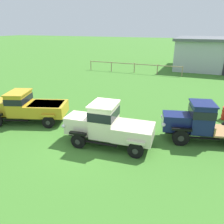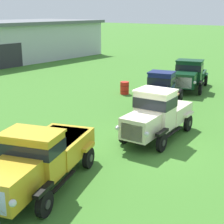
% 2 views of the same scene
% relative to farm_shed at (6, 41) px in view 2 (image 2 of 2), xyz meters
% --- Properties ---
extents(ground_plane, '(240.00, 240.00, 0.00)m').
position_rel_farm_shed_xyz_m(ground_plane, '(-12.38, -27.16, -2.22)').
color(ground_plane, '#3D7528').
extents(farm_shed, '(23.12, 10.54, 4.41)m').
position_rel_farm_shed_xyz_m(farm_shed, '(0.00, 0.00, 0.00)').
color(farm_shed, '#B2B7BC').
rests_on(farm_shed, ground).
extents(vintage_truck_second_in_line, '(5.59, 3.43, 2.02)m').
position_rel_farm_shed_xyz_m(vintage_truck_second_in_line, '(-17.77, -26.00, -1.20)').
color(vintage_truck_second_in_line, black).
rests_on(vintage_truck_second_in_line, ground).
extents(vintage_truck_midrow_center, '(4.84, 2.28, 2.29)m').
position_rel_farm_shed_xyz_m(vintage_truck_midrow_center, '(-11.54, -26.73, -1.09)').
color(vintage_truck_midrow_center, black).
rests_on(vintage_truck_midrow_center, ground).
extents(vintage_truck_far_side, '(4.69, 2.60, 2.19)m').
position_rel_farm_shed_xyz_m(vintage_truck_far_side, '(-7.28, -24.47, -1.08)').
color(vintage_truck_far_side, black).
rests_on(vintage_truck_far_side, ground).
extents(vintage_truck_back_of_row, '(5.52, 3.30, 2.19)m').
position_rel_farm_shed_xyz_m(vintage_truck_back_of_row, '(-1.49, -23.56, -1.11)').
color(vintage_truck_back_of_row, black).
rests_on(vintage_truck_back_of_row, ground).
extents(oil_drum_beside_row, '(0.63, 0.63, 0.86)m').
position_rel_farm_shed_xyz_m(oil_drum_beside_row, '(-5.46, -20.62, -1.79)').
color(oil_drum_beside_row, red).
rests_on(oil_drum_beside_row, ground).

